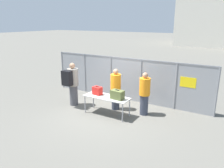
# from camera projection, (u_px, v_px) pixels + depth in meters

# --- Properties ---
(ground_plane) EXTENTS (120.00, 120.00, 0.00)m
(ground_plane) POSITION_uv_depth(u_px,v_px,m) (104.00, 113.00, 8.58)
(ground_plane) COLOR #605E56
(fence_section) EXTENTS (7.59, 0.07, 1.93)m
(fence_section) POSITION_uv_depth(u_px,v_px,m) (126.00, 78.00, 9.76)
(fence_section) COLOR gray
(fence_section) RESTS_ON ground_plane
(inspection_table) EXTENTS (1.77, 0.68, 0.72)m
(inspection_table) POSITION_uv_depth(u_px,v_px,m) (107.00, 98.00, 8.24)
(inspection_table) COLOR #B2B2AD
(inspection_table) RESTS_ON ground_plane
(suitcase_red) EXTENTS (0.38, 0.28, 0.33)m
(suitcase_red) POSITION_uv_depth(u_px,v_px,m) (97.00, 91.00, 8.42)
(suitcase_red) COLOR red
(suitcase_red) RESTS_ON inspection_table
(suitcase_olive) EXTENTS (0.50, 0.32, 0.35)m
(suitcase_olive) POSITION_uv_depth(u_px,v_px,m) (117.00, 95.00, 7.93)
(suitcase_olive) COLOR #566033
(suitcase_olive) RESTS_ON inspection_table
(traveler_hooded) EXTENTS (0.45, 0.70, 1.82)m
(traveler_hooded) POSITION_uv_depth(u_px,v_px,m) (72.00, 83.00, 9.05)
(traveler_hooded) COLOR #4C4C51
(traveler_hooded) RESTS_ON ground_plane
(security_worker_near) EXTENTS (0.41, 0.41, 1.67)m
(security_worker_near) POSITION_uv_depth(u_px,v_px,m) (116.00, 89.00, 8.71)
(security_worker_near) COLOR #383D4C
(security_worker_near) RESTS_ON ground_plane
(security_worker_far) EXTENTS (0.41, 0.41, 1.65)m
(security_worker_far) POSITION_uv_depth(u_px,v_px,m) (145.00, 93.00, 8.20)
(security_worker_far) COLOR #383D4C
(security_worker_far) RESTS_ON ground_plane
(utility_trailer) EXTENTS (3.88, 2.05, 0.68)m
(utility_trailer) POSITION_uv_depth(u_px,v_px,m) (156.00, 87.00, 10.60)
(utility_trailer) COLOR #B2B2B7
(utility_trailer) RESTS_ON ground_plane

